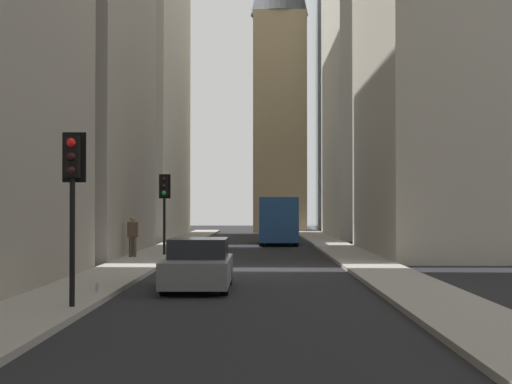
{
  "coord_description": "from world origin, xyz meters",
  "views": [
    {
      "loc": [
        -29.06,
        -0.31,
        2.31
      ],
      "look_at": [
        12.02,
        -0.12,
        3.05
      ],
      "focal_mm": 56.21,
      "sensor_mm": 36.0,
      "label": 1
    }
  ],
  "objects_px": {
    "pedestrian": "(133,235)",
    "traffic_light_foreground": "(72,178)",
    "hatchback_grey": "(198,266)",
    "traffic_light_midblock": "(164,196)",
    "delivery_truck": "(278,220)",
    "discarded_bottle": "(97,288)"
  },
  "relations": [
    {
      "from": "hatchback_grey",
      "to": "traffic_light_midblock",
      "type": "xyz_separation_m",
      "value": [
        13.78,
        2.59,
        2.14
      ]
    },
    {
      "from": "hatchback_grey",
      "to": "traffic_light_midblock",
      "type": "height_order",
      "value": "traffic_light_midblock"
    },
    {
      "from": "traffic_light_midblock",
      "to": "discarded_bottle",
      "type": "bearing_deg",
      "value": -179.31
    },
    {
      "from": "delivery_truck",
      "to": "traffic_light_foreground",
      "type": "xyz_separation_m",
      "value": [
        -31.07,
        5.16,
        1.47
      ]
    },
    {
      "from": "pedestrian",
      "to": "traffic_light_foreground",
      "type": "bearing_deg",
      "value": -175.29
    },
    {
      "from": "traffic_light_midblock",
      "to": "pedestrian",
      "type": "distance_m",
      "value": 2.62
    },
    {
      "from": "delivery_truck",
      "to": "discarded_bottle",
      "type": "xyz_separation_m",
      "value": [
        -28.19,
        5.2,
        -1.21
      ]
    },
    {
      "from": "traffic_light_foreground",
      "to": "pedestrian",
      "type": "height_order",
      "value": "traffic_light_foreground"
    },
    {
      "from": "discarded_bottle",
      "to": "traffic_light_foreground",
      "type": "bearing_deg",
      "value": -179.13
    },
    {
      "from": "traffic_light_midblock",
      "to": "pedestrian",
      "type": "xyz_separation_m",
      "value": [
        -1.59,
        1.17,
        -1.71
      ]
    },
    {
      "from": "traffic_light_foreground",
      "to": "traffic_light_midblock",
      "type": "bearing_deg",
      "value": 0.72
    },
    {
      "from": "hatchback_grey",
      "to": "discarded_bottle",
      "type": "height_order",
      "value": "hatchback_grey"
    },
    {
      "from": "hatchback_grey",
      "to": "discarded_bottle",
      "type": "xyz_separation_m",
      "value": [
        -2.03,
        2.4,
        -0.42
      ]
    },
    {
      "from": "traffic_light_foreground",
      "to": "traffic_light_midblock",
      "type": "height_order",
      "value": "traffic_light_foreground"
    },
    {
      "from": "delivery_truck",
      "to": "traffic_light_foreground",
      "type": "relative_size",
      "value": 1.7
    },
    {
      "from": "delivery_truck",
      "to": "pedestrian",
      "type": "bearing_deg",
      "value": 154.82
    },
    {
      "from": "hatchback_grey",
      "to": "traffic_light_foreground",
      "type": "relative_size",
      "value": 1.13
    },
    {
      "from": "pedestrian",
      "to": "discarded_bottle",
      "type": "bearing_deg",
      "value": -174.52
    },
    {
      "from": "delivery_truck",
      "to": "hatchback_grey",
      "type": "xyz_separation_m",
      "value": [
        -26.15,
        2.8,
        -0.8
      ]
    },
    {
      "from": "traffic_light_midblock",
      "to": "pedestrian",
      "type": "height_order",
      "value": "traffic_light_midblock"
    },
    {
      "from": "pedestrian",
      "to": "hatchback_grey",
      "type": "bearing_deg",
      "value": -162.83
    },
    {
      "from": "discarded_bottle",
      "to": "delivery_truck",
      "type": "bearing_deg",
      "value": -10.46
    }
  ]
}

